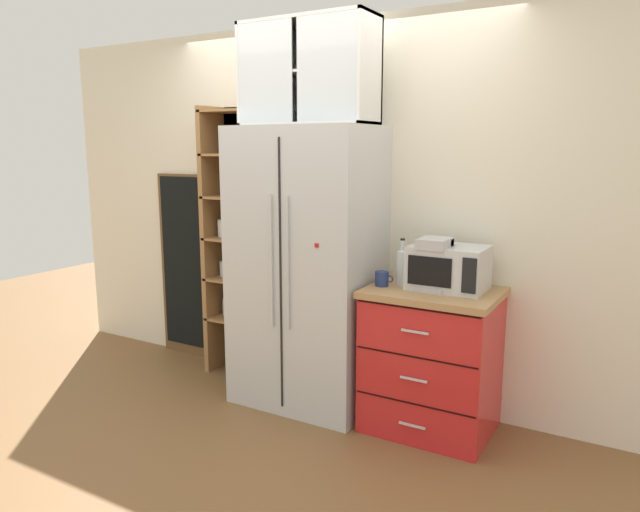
{
  "coord_description": "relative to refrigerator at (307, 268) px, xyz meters",
  "views": [
    {
      "loc": [
        1.97,
        -3.2,
        1.71
      ],
      "look_at": [
        0.1,
        0.04,
        1.02
      ],
      "focal_mm": 32.8,
      "sensor_mm": 36.0,
      "label": 1
    }
  ],
  "objects": [
    {
      "name": "mug_navy",
      "position": [
        0.57,
        -0.05,
        0.0
      ],
      "size": [
        0.12,
        0.08,
        0.09
      ],
      "color": "navy",
      "rests_on": "counter_cabinet"
    },
    {
      "name": "microwave",
      "position": [
        0.94,
        0.07,
        0.09
      ],
      "size": [
        0.44,
        0.33,
        0.26
      ],
      "color": "silver",
      "rests_on": "counter_cabinet"
    },
    {
      "name": "ground_plane",
      "position": [
        -0.0,
        -0.04,
        -0.92
      ],
      "size": [
        10.69,
        10.69,
        0.0
      ],
      "primitive_type": "plane",
      "color": "brown"
    },
    {
      "name": "refrigerator",
      "position": [
        0.0,
        0.0,
        0.0
      ],
      "size": [
        0.92,
        0.64,
        1.85
      ],
      "color": "silver",
      "rests_on": "ground"
    },
    {
      "name": "counter_cabinet",
      "position": [
        0.87,
        0.02,
        -0.48
      ],
      "size": [
        0.77,
        0.61,
        0.88
      ],
      "color": "red",
      "rests_on": "ground"
    },
    {
      "name": "chalkboard_menu",
      "position": [
        -1.3,
        0.29,
        -0.17
      ],
      "size": [
        0.6,
        0.04,
        1.5
      ],
      "color": "brown",
      "rests_on": "ground"
    },
    {
      "name": "bottle_cobalt",
      "position": [
        0.87,
        0.08,
        0.08
      ],
      "size": [
        0.07,
        0.07,
        0.28
      ],
      "color": "navy",
      "rests_on": "counter_cabinet"
    },
    {
      "name": "mug_red",
      "position": [
        0.87,
        0.06,
        0.0
      ],
      "size": [
        0.11,
        0.07,
        0.09
      ],
      "color": "red",
      "rests_on": "counter_cabinet"
    },
    {
      "name": "coffee_maker",
      "position": [
        0.87,
        0.03,
        0.11
      ],
      "size": [
        0.17,
        0.2,
        0.31
      ],
      "color": "#B7B7BC",
      "rests_on": "counter_cabinet"
    },
    {
      "name": "pantry_shelf_column",
      "position": [
        -0.73,
        0.23,
        0.09
      ],
      "size": [
        0.5,
        0.31,
        2.01
      ],
      "color": "brown",
      "rests_on": "ground"
    },
    {
      "name": "wall_back_cream",
      "position": [
        -0.0,
        0.36,
        0.35
      ],
      "size": [
        4.99,
        0.1,
        2.55
      ],
      "primitive_type": "cube",
      "color": "silver",
      "rests_on": "ground"
    },
    {
      "name": "upper_cabinet",
      "position": [
        -0.0,
        0.05,
        1.24
      ],
      "size": [
        0.88,
        0.32,
        0.65
      ],
      "color": "silver",
      "rests_on": "refrigerator"
    },
    {
      "name": "bottle_clear",
      "position": [
        0.66,
        0.03,
        0.09
      ],
      "size": [
        0.07,
        0.07,
        0.29
      ],
      "color": "silver",
      "rests_on": "counter_cabinet"
    }
  ]
}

